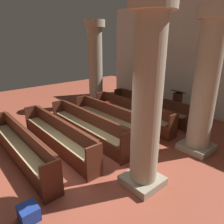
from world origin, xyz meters
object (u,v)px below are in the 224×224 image
Objects in this scene: pew_row_0 at (149,106)px; pillar_aisle_side at (206,82)px; hymn_book at (106,102)px; kneeler_box_blue at (29,213)px; pillar_far_side at (95,64)px; pew_row_4 at (57,134)px; lectern at (177,105)px; pew_row_3 at (86,125)px; pillar_aisle_rear at (147,98)px; pew_row_1 at (131,111)px; pew_row_2 at (111,118)px; pew_row_5 at (21,145)px.

pillar_aisle_side reaches higher than pew_row_0.
hymn_book is 4.59m from kneeler_box_blue.
pillar_far_side is 2.66m from hymn_book.
lectern is at bearing 83.13° from pew_row_4.
pillar_aisle_side is at bearing 81.68° from kneeler_box_blue.
pew_row_3 is at bearing -143.26° from pillar_aisle_side.
kneeler_box_blue is (-0.67, -2.26, -1.84)m from pillar_aisle_rear.
pillar_aisle_side is 2.33m from pillar_aisle_rear.
kneeler_box_blue is at bearing -70.49° from pew_row_0.
pillar_far_side is at bearing 133.13° from kneeler_box_blue.
pillar_far_side is 1.00× the size of pillar_aisle_rear.
pew_row_3 is 18.06× the size of hymn_book.
pew_row_0 is 1.00× the size of pew_row_1.
pillar_aisle_side is 1.00× the size of pillar_far_side.
pew_row_2 is (0.00, -2.03, 0.00)m from pew_row_0.
hymn_book is at bearing 122.98° from kneeler_box_blue.
hymn_book is (-0.47, -1.83, 0.41)m from pew_row_0.
pillar_far_side is at bearing -164.80° from pew_row_0.
pew_row_0 and pew_row_2 have the same top height.
pew_row_3 is 1.36m from hymn_book.
pew_row_1 is 1.00× the size of pew_row_2.
pillar_aisle_side is at bearing 14.05° from hymn_book.
kneeler_box_blue is (2.00, -0.57, -0.32)m from pew_row_5.
pew_row_1 is 2.03m from pew_row_3.
pillar_far_side is at bearing 152.37° from hymn_book.
pew_row_1 is 3.04m from pew_row_4.
pew_row_3 is at bearing -41.68° from pillar_far_side.
pillar_aisle_rear reaches higher than pew_row_0.
pew_row_0 is 1.01m from pew_row_1.
pew_row_0 is at bearing 90.00° from pew_row_3.
pew_row_4 is (0.00, -2.03, 0.00)m from pew_row_2.
pew_row_2 is at bearing -90.00° from pew_row_0.
pew_row_5 is at bearing -95.74° from lectern.
pew_row_3 and pew_row_5 have the same top height.
pew_row_5 is at bearing -147.63° from pillar_aisle_rear.
pew_row_1 is at bearing 138.45° from pillar_aisle_rear.
pew_row_3 is at bearing 90.00° from pew_row_5.
lectern is (0.62, 2.07, -0.01)m from pew_row_1.
pew_row_0 is 3.44× the size of lectern.
pew_row_5 is at bearing 164.13° from kneeler_box_blue.
pew_row_4 is 2.57m from kneeler_box_blue.
pillar_aisle_side reaches higher than pew_row_2.
pew_row_1 is 1.03m from hymn_book.
pew_row_1 is at bearing 179.23° from pillar_aisle_side.
pillar_far_side is 3.98m from lectern.
pew_row_5 is 3.44× the size of lectern.
pew_row_1 is at bearing -106.58° from lectern.
pillar_aisle_side is (2.67, 0.98, 1.51)m from pew_row_2.
pillar_aisle_side is at bearing 48.41° from pew_row_4.
pew_row_2 is 1.00× the size of pew_row_5.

